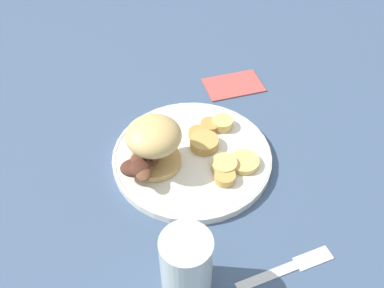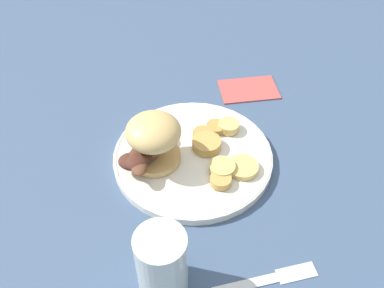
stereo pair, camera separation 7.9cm
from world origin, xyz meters
The scene contains 13 objects.
ground_plane centered at (0.00, 0.00, 0.00)m, with size 4.00×4.00×0.00m, color #3D5170.
dinner_plate centered at (0.00, 0.00, 0.01)m, with size 0.29×0.29×0.02m.
sandwich centered at (0.07, 0.02, 0.07)m, with size 0.11×0.14×0.09m.
potato_round_0 centered at (-0.02, -0.02, 0.02)m, with size 0.05×0.05×0.02m, color tan.
potato_round_1 centered at (-0.09, 0.04, 0.02)m, with size 0.05×0.05×0.01m, color #DBB766.
potato_round_2 centered at (-0.04, -0.06, 0.02)m, with size 0.04×0.04×0.01m, color #BC8942.
potato_round_3 centered at (-0.07, -0.06, 0.02)m, with size 0.04×0.04×0.02m, color #DBB766.
potato_round_4 centered at (-0.02, -0.04, 0.02)m, with size 0.04×0.04×0.01m, color #BC8942.
potato_round_5 centered at (-0.05, 0.07, 0.02)m, with size 0.04×0.04×0.01m, color tan.
potato_round_6 centered at (-0.05, 0.04, 0.02)m, with size 0.05×0.05×0.02m, color #DBB766.
fork centered at (-0.11, 0.24, 0.00)m, with size 0.16×0.06×0.00m.
drinking_glass centered at (0.04, 0.24, 0.06)m, with size 0.07×0.07×0.12m.
napkin centered at (-0.12, -0.20, 0.00)m, with size 0.12×0.08×0.01m, color #B24C47.
Camera 2 is at (-0.00, 0.55, 0.60)m, focal length 42.00 mm.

